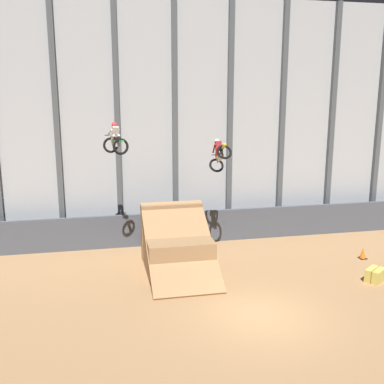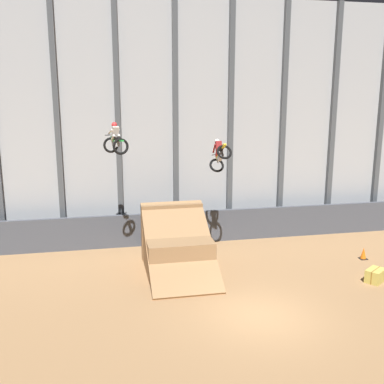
% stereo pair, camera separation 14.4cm
% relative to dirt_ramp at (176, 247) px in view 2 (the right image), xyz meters
% --- Properties ---
extents(ground_plane, '(60.00, 60.00, 0.00)m').
position_rel_dirt_ramp_xyz_m(ground_plane, '(2.23, -5.32, -0.99)').
color(ground_plane, '#9E754C').
extents(arena_back_wall, '(32.00, 0.40, 12.87)m').
position_rel_dirt_ramp_xyz_m(arena_back_wall, '(2.23, 4.46, 5.45)').
color(arena_back_wall, '#ADB2B7').
rests_on(arena_back_wall, ground_plane).
extents(lower_barrier, '(31.36, 0.20, 1.75)m').
position_rel_dirt_ramp_xyz_m(lower_barrier, '(2.23, 3.35, -0.12)').
color(lower_barrier, '#474C56').
rests_on(lower_barrier, ground_plane).
extents(dirt_ramp, '(2.98, 4.89, 2.90)m').
position_rel_dirt_ramp_xyz_m(dirt_ramp, '(0.00, 0.00, 0.00)').
color(dirt_ramp, '#966F48').
rests_on(dirt_ramp, ground_plane).
extents(rider_bike_left_air, '(1.14, 1.79, 1.48)m').
position_rel_dirt_ramp_xyz_m(rider_bike_left_air, '(-2.58, 1.02, 4.88)').
color(rider_bike_left_air, black).
extents(rider_bike_right_air, '(0.80, 1.73, 1.67)m').
position_rel_dirt_ramp_xyz_m(rider_bike_right_air, '(2.27, 0.94, 4.14)').
color(rider_bike_right_air, black).
extents(traffic_cone_near_ramp, '(0.36, 0.36, 0.58)m').
position_rel_dirt_ramp_xyz_m(traffic_cone_near_ramp, '(9.17, -0.77, -0.71)').
color(traffic_cone_near_ramp, black).
rests_on(traffic_cone_near_ramp, ground_plane).
extents(hay_bale_trackside, '(1.08, 1.01, 0.57)m').
position_rel_dirt_ramp_xyz_m(hay_bale_trackside, '(8.14, -3.34, -0.71)').
color(hay_bale_trackside, '#CCB751').
rests_on(hay_bale_trackside, ground_plane).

